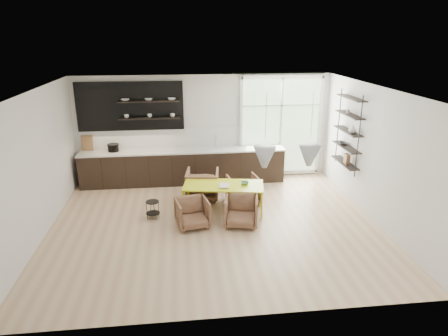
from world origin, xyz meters
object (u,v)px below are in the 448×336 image
dining_table (223,187)px  armchair_front_right (241,211)px  armchair_back_right (243,189)px  armchair_back_left (202,184)px  armchair_front_left (192,213)px  wire_stool (153,207)px

dining_table → armchair_front_right: size_ratio=2.70×
armchair_back_right → armchair_front_right: (-0.24, -1.20, -0.01)m
armchair_back_left → armchair_back_right: 1.04m
armchair_back_right → armchair_front_left: bearing=32.5°
wire_stool → armchair_back_right: bearing=16.3°
armchair_back_left → armchair_back_right: bearing=167.4°
dining_table → armchair_back_left: size_ratio=2.38×
armchair_back_left → armchair_back_right: size_ratio=1.11×
armchair_front_right → armchair_front_left: bearing=-170.2°
armchair_back_right → armchair_front_right: armchair_back_right is taller
armchair_back_left → wire_stool: armchair_back_left is taller
armchair_front_right → wire_stool: armchair_front_right is taller
armchair_back_left → armchair_front_right: armchair_back_left is taller
armchair_back_left → wire_stool: bearing=47.7°
wire_stool → dining_table: bearing=5.5°
armchair_front_right → dining_table: bearing=124.9°
armchair_front_left → armchair_front_right: size_ratio=0.95×
wire_stool → armchair_front_left: bearing=-31.1°
armchair_back_right → wire_stool: armchair_back_right is taller
armchair_front_left → wire_stool: armchair_front_left is taller
dining_table → armchair_back_left: bearing=127.4°
armchair_back_right → armchair_front_left: 1.73m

